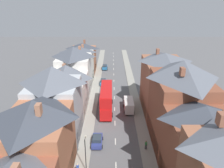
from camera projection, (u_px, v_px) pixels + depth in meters
The scene contains 13 objects.
pavement_left at pixel (94, 94), 56.41m from camera, with size 2.20×104.00×0.14m, color gray.
pavement_right at pixel (133, 94), 56.45m from camera, with size 2.20×104.00×0.14m, color gray.
centre_line_dashes at pixel (113, 98), 54.59m from camera, with size 0.14×97.80×0.01m.
terrace_row_left at pixel (61, 97), 41.71m from camera, with size 8.00×75.92×13.14m.
terrace_row_right at pixel (189, 128), 30.19m from camera, with size 8.00×48.76×14.54m.
double_decker_bus_lead at pixel (106, 99), 47.44m from camera, with size 2.74×10.80×5.30m.
car_near_silver at pixel (96, 140), 36.82m from camera, with size 1.90×3.83×1.59m.
car_parked_left_a at pixel (104, 67), 76.35m from camera, with size 1.90×4.01×1.64m.
car_mid_black at pixel (102, 82), 62.74m from camera, with size 1.90×3.95×1.61m.
delivery_van at pixel (128, 105), 47.96m from camera, with size 2.20×5.20×2.41m.
pedestrian_mid_left at pixel (77, 168), 30.47m from camera, with size 0.36×0.22×1.61m.
pedestrian_mid_right at pixel (145, 144), 35.42m from camera, with size 0.36×0.22×1.61m.
street_lamp at pixel (85, 153), 30.17m from camera, with size 0.20×1.12×5.50m.
Camera 1 is at (-0.59, -13.58, 23.10)m, focal length 35.00 mm.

